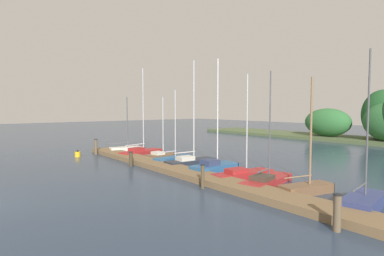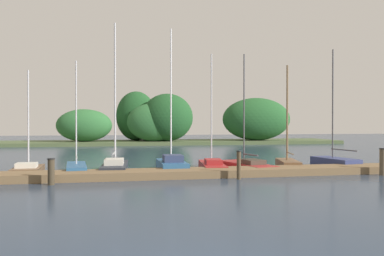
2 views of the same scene
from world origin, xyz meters
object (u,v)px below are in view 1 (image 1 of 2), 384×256
object	(u,v)px
sailboat_6	(244,173)
mooring_piling_0	(96,147)
sailboat_4	(192,161)
channel_buoy_0	(78,154)
sailboat_9	(364,200)
sailboat_0	(127,149)
sailboat_7	(267,179)
mooring_piling_3	(337,213)
sailboat_5	(216,167)
mooring_piling_1	(131,159)
sailboat_3	(174,159)
sailboat_8	(308,186)
sailboat_1	(142,152)
mooring_piling_2	(203,176)
sailboat_2	(162,155)

from	to	relation	value
sailboat_6	mooring_piling_0	xyz separation A→B (m)	(-15.04, -3.49, 0.43)
sailboat_4	channel_buoy_0	world-z (taller)	sailboat_4
sailboat_4	sailboat_9	xyz separation A→B (m)	(12.21, -0.23, -0.02)
sailboat_0	sailboat_7	bearing A→B (deg)	-76.56
sailboat_6	mooring_piling_3	xyz separation A→B (m)	(7.59, -3.67, 0.39)
sailboat_5	sailboat_7	xyz separation A→B (m)	(4.12, 0.15, -0.12)
sailboat_5	mooring_piling_0	size ratio (longest dim) A/B	5.31
mooring_piling_0	mooring_piling_1	world-z (taller)	mooring_piling_0
mooring_piling_0	channel_buoy_0	bearing A→B (deg)	-74.74
sailboat_6	sailboat_7	distance (m)	1.88
sailboat_3	sailboat_8	size ratio (longest dim) A/B	0.98
sailboat_1	sailboat_9	bearing A→B (deg)	-102.60
sailboat_0	sailboat_6	world-z (taller)	sailboat_6
sailboat_4	mooring_piling_0	bearing A→B (deg)	112.45
sailboat_4	sailboat_5	world-z (taller)	sailboat_4
sailboat_4	mooring_piling_3	size ratio (longest dim) A/B	5.88
sailboat_3	mooring_piling_0	distance (m)	8.65
sailboat_4	mooring_piling_2	size ratio (longest dim) A/B	6.04
sailboat_0	mooring_piling_0	world-z (taller)	sailboat_0
sailboat_2	mooring_piling_3	distance (m)	17.37
sailboat_2	sailboat_1	bearing A→B (deg)	99.54
mooring_piling_0	mooring_piling_3	size ratio (longest dim) A/B	1.07
sailboat_5	sailboat_6	distance (m)	2.26
sailboat_7	mooring_piling_2	size ratio (longest dim) A/B	4.94
sailboat_3	sailboat_7	size ratio (longest dim) A/B	0.89
sailboat_3	sailboat_4	world-z (taller)	sailboat_4
sailboat_0	sailboat_2	world-z (taller)	sailboat_0
sailboat_9	mooring_piling_2	bearing A→B (deg)	107.64
sailboat_6	sailboat_5	bearing A→B (deg)	104.15
sailboat_7	sailboat_6	bearing A→B (deg)	73.09
sailboat_1	mooring_piling_0	distance (m)	4.42
sailboat_8	channel_buoy_0	bearing A→B (deg)	119.48
mooring_piling_1	mooring_piling_0	bearing A→B (deg)	178.30
sailboat_0	mooring_piling_1	world-z (taller)	sailboat_0
sailboat_2	sailboat_4	size ratio (longest dim) A/B	0.67
sailboat_2	mooring_piling_2	bearing A→B (deg)	-113.86
sailboat_2	sailboat_3	distance (m)	2.37
sailboat_7	sailboat_9	distance (m)	5.19
sailboat_2	sailboat_7	size ratio (longest dim) A/B	0.82
sailboat_4	sailboat_5	distance (m)	2.91
sailboat_7	sailboat_8	bearing A→B (deg)	-100.75
sailboat_6	sailboat_8	size ratio (longest dim) A/B	1.09
mooring_piling_0	sailboat_7	bearing A→B (deg)	11.18
sailboat_0	sailboat_2	xyz separation A→B (m)	(4.99, 0.80, -0.06)
sailboat_0	sailboat_8	size ratio (longest dim) A/B	0.92
sailboat_4	sailboat_9	world-z (taller)	sailboat_4
channel_buoy_0	mooring_piling_0	bearing A→B (deg)	105.26
sailboat_2	sailboat_4	bearing A→B (deg)	-94.35
sailboat_5	sailboat_9	distance (m)	9.31
sailboat_2	sailboat_5	distance (m)	7.14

